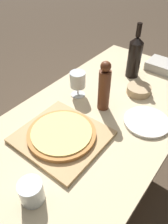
# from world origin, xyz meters

# --- Properties ---
(ground_plane) EXTENTS (12.00, 12.00, 0.00)m
(ground_plane) POSITION_xyz_m (0.00, 0.00, 0.00)
(ground_plane) COLOR #4C3D2D
(dining_table) EXTENTS (0.74, 1.51, 0.75)m
(dining_table) POSITION_xyz_m (0.00, 0.00, 0.65)
(dining_table) COLOR #CCB78E
(dining_table) RESTS_ON ground_plane
(cutting_board) EXTENTS (0.36, 0.34, 0.02)m
(cutting_board) POSITION_xyz_m (-0.03, -0.21, 0.76)
(cutting_board) COLOR tan
(cutting_board) RESTS_ON dining_table
(pizza) EXTENTS (0.30, 0.30, 0.02)m
(pizza) POSITION_xyz_m (-0.03, -0.21, 0.78)
(pizza) COLOR #BC7A3D
(pizza) RESTS_ON cutting_board
(wine_bottle) EXTENTS (0.08, 0.08, 0.32)m
(wine_bottle) POSITION_xyz_m (-0.04, 0.44, 0.88)
(wine_bottle) COLOR black
(wine_bottle) RESTS_ON dining_table
(pepper_mill) EXTENTS (0.06, 0.06, 0.26)m
(pepper_mill) POSITION_xyz_m (-0.01, 0.07, 0.88)
(pepper_mill) COLOR #5B2D19
(pepper_mill) RESTS_ON dining_table
(wine_glass) EXTENTS (0.08, 0.08, 0.14)m
(wine_glass) POSITION_xyz_m (-0.18, 0.08, 0.85)
(wine_glass) COLOR silver
(wine_glass) RESTS_ON dining_table
(small_bowl) EXTENTS (0.13, 0.13, 0.04)m
(small_bowl) POSITION_xyz_m (0.07, 0.30, 0.77)
(small_bowl) COLOR tan
(small_bowl) RESTS_ON dining_table
(drinking_tumbler) EXTENTS (0.08, 0.08, 0.09)m
(drinking_tumbler) POSITION_xyz_m (0.08, -0.48, 0.80)
(drinking_tumbler) COLOR silver
(drinking_tumbler) RESTS_ON dining_table
(dinner_plate) EXTENTS (0.22, 0.22, 0.01)m
(dinner_plate) POSITION_xyz_m (0.22, 0.11, 0.76)
(dinner_plate) COLOR silver
(dinner_plate) RESTS_ON dining_table
(food_container) EXTENTS (0.17, 0.15, 0.05)m
(food_container) POSITION_xyz_m (0.07, 0.62, 0.78)
(food_container) COLOR #BCB7AD
(food_container) RESTS_ON dining_table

